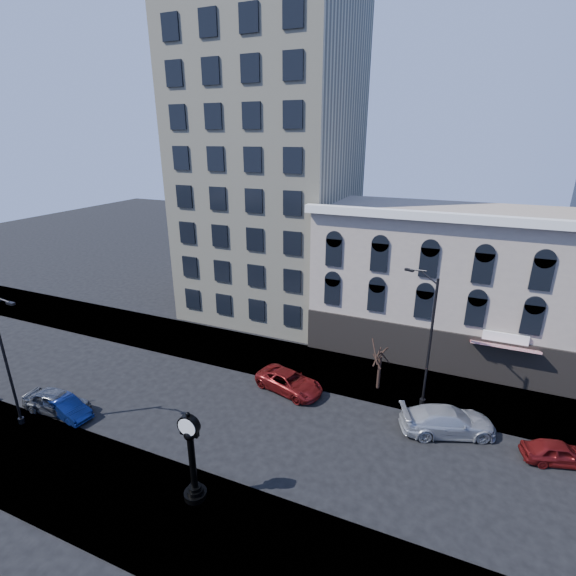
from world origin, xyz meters
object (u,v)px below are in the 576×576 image
at_px(street_lamp_near, 4,330).
at_px(car_near_a, 56,401).
at_px(street_clock, 192,460).
at_px(car_near_b, 66,407).

height_order(street_lamp_near, car_near_a, street_lamp_near).
distance_m(street_clock, car_near_b, 12.13).
relative_size(street_clock, street_lamp_near, 0.57).
distance_m(car_near_a, car_near_b, 1.01).
relative_size(car_near_a, car_near_b, 1.17).
relative_size(street_lamp_near, car_near_a, 1.97).
bearing_deg(street_lamp_near, car_near_a, 84.64).
xyz_separation_m(car_near_a, car_near_b, (0.99, -0.08, -0.14)).
height_order(street_clock, car_near_b, street_clock).
bearing_deg(car_near_a, street_lamp_near, 167.67).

